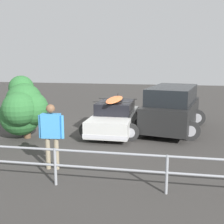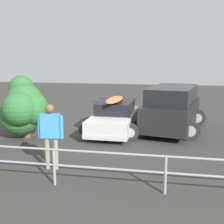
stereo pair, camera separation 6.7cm
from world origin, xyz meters
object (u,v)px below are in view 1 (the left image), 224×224
at_px(person_bystander, 51,131).
at_px(bush_near_left, 23,108).
at_px(suv_car, 172,108).
at_px(sedan_car, 115,117).

bearing_deg(person_bystander, bush_near_left, -49.31).
height_order(suv_car, person_bystander, suv_car).
relative_size(sedan_car, suv_car, 0.88).
distance_m(sedan_car, person_bystander, 4.50).
height_order(person_bystander, bush_near_left, bush_near_left).
relative_size(person_bystander, bush_near_left, 0.76).
bearing_deg(sedan_car, bush_near_left, 29.49).
bearing_deg(person_bystander, suv_car, -123.09).
xyz_separation_m(sedan_car, person_bystander, (0.95, 4.38, 0.48)).
bearing_deg(suv_car, bush_near_left, 24.14).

